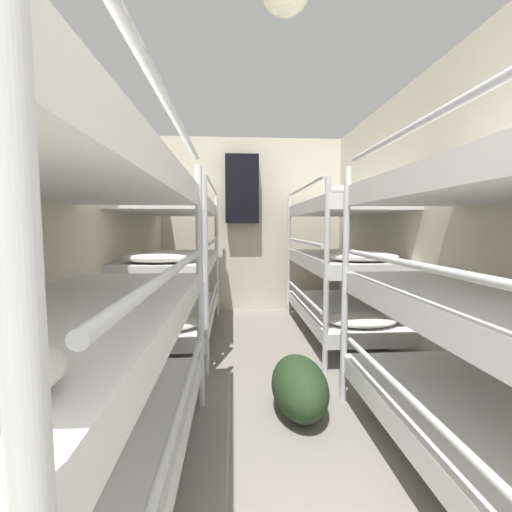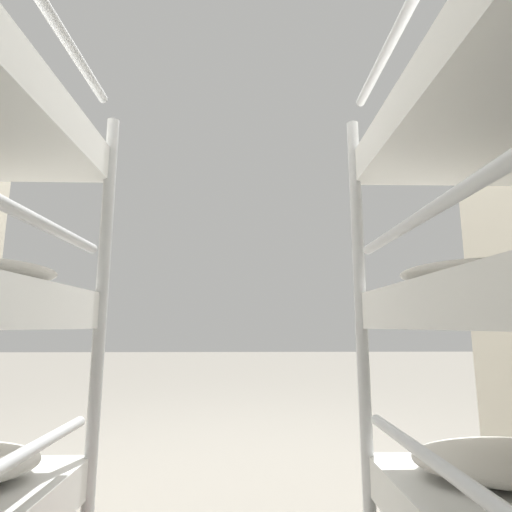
{
  "view_description": "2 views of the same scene",
  "coord_description": "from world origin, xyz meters",
  "px_view_note": "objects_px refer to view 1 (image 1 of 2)",
  "views": [
    {
      "loc": [
        -0.26,
        0.22,
        1.16
      ],
      "look_at": [
        -0.05,
        3.29,
        0.9
      ],
      "focal_mm": 24.0,
      "sensor_mm": 36.0,
      "label": 1
    },
    {
      "loc": [
        -0.05,
        2.03,
        0.75
      ],
      "look_at": [
        -0.09,
        0.4,
        1.04
      ],
      "focal_mm": 28.0,
      "sensor_mm": 36.0,
      "label": 2
    }
  ],
  "objects_px": {
    "bunk_stack_right_far": "(340,260)",
    "duffel_bag": "(299,386)",
    "hanging_coat": "(242,189)",
    "bunk_stack_left_near": "(62,328)",
    "bunk_stack_left_far": "(175,261)"
  },
  "relations": [
    {
      "from": "hanging_coat",
      "to": "bunk_stack_left_far",
      "type": "bearing_deg",
      "value": -121.7
    },
    {
      "from": "hanging_coat",
      "to": "duffel_bag",
      "type": "bearing_deg",
      "value": -83.68
    },
    {
      "from": "bunk_stack_right_far",
      "to": "duffel_bag",
      "type": "xyz_separation_m",
      "value": [
        -0.69,
        -1.41,
        -0.65
      ]
    },
    {
      "from": "bunk_stack_left_near",
      "to": "bunk_stack_left_far",
      "type": "bearing_deg",
      "value": 90.0
    },
    {
      "from": "hanging_coat",
      "to": "bunk_stack_right_far",
      "type": "bearing_deg",
      "value": -49.55
    },
    {
      "from": "bunk_stack_left_near",
      "to": "bunk_stack_left_far",
      "type": "distance_m",
      "value": 2.26
    },
    {
      "from": "bunk_stack_right_far",
      "to": "duffel_bag",
      "type": "height_order",
      "value": "bunk_stack_right_far"
    },
    {
      "from": "duffel_bag",
      "to": "bunk_stack_left_near",
      "type": "bearing_deg",
      "value": -139.41
    },
    {
      "from": "bunk_stack_left_near",
      "to": "bunk_stack_left_far",
      "type": "xyz_separation_m",
      "value": [
        0.0,
        2.26,
        0.0
      ]
    },
    {
      "from": "bunk_stack_right_far",
      "to": "duffel_bag",
      "type": "relative_size",
      "value": 3.05
    },
    {
      "from": "bunk_stack_left_far",
      "to": "hanging_coat",
      "type": "height_order",
      "value": "hanging_coat"
    },
    {
      "from": "bunk_stack_right_far",
      "to": "hanging_coat",
      "type": "xyz_separation_m",
      "value": [
        -0.97,
        1.14,
        0.84
      ]
    },
    {
      "from": "bunk_stack_left_near",
      "to": "hanging_coat",
      "type": "distance_m",
      "value": 3.57
    },
    {
      "from": "bunk_stack_right_far",
      "to": "hanging_coat",
      "type": "relative_size",
      "value": 2.06
    },
    {
      "from": "bunk_stack_right_far",
      "to": "bunk_stack_left_near",
      "type": "bearing_deg",
      "value": -126.67
    }
  ]
}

